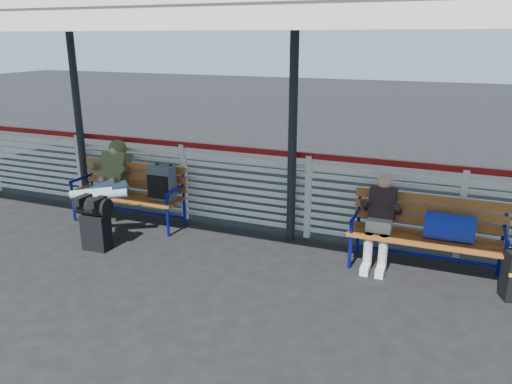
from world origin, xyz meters
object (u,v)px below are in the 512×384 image
at_px(luggage_stack, 95,221).
at_px(bench_left, 141,186).
at_px(bench_right, 437,228).
at_px(companion_person, 380,220).
at_px(traveler_man, 105,185).

xyz_separation_m(luggage_stack, bench_left, (0.04, 1.03, 0.21)).
xyz_separation_m(bench_right, companion_person, (-0.67, -0.01, 0.01)).
bearing_deg(bench_left, luggage_stack, -92.23).
relative_size(bench_left, traveler_man, 1.10).
relative_size(traveler_man, companion_person, 1.43).
distance_m(bench_left, traveler_man, 0.52).
bearing_deg(traveler_man, bench_left, 41.44).
height_order(bench_left, traveler_man, traveler_man).
relative_size(bench_right, companion_person, 1.57).
relative_size(bench_right, traveler_man, 1.10).
height_order(traveler_man, companion_person, traveler_man).
xyz_separation_m(bench_left, bench_right, (4.21, -0.06, -0.02)).
distance_m(bench_right, traveler_man, 4.60).
relative_size(luggage_stack, bench_left, 0.41).
bearing_deg(luggage_stack, traveler_man, 113.75).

